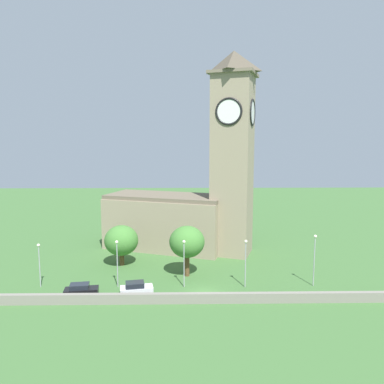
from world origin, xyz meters
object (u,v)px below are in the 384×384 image
at_px(streetlamp_west_end, 39,258).
at_px(streetlamp_west_mid, 117,256).
at_px(church, 192,195).
at_px(tree_riverside_east, 121,241).
at_px(streetlamp_east_mid, 246,256).
at_px(car_black, 81,290).
at_px(tree_riverside_west, 187,242).
at_px(streetlamp_east_end, 315,252).
at_px(streetlamp_central, 184,256).
at_px(car_white, 136,289).

distance_m(streetlamp_west_end, streetlamp_west_mid, 10.78).
distance_m(church, streetlamp_west_mid, 21.95).
height_order(church, streetlamp_west_mid, church).
bearing_deg(tree_riverside_east, streetlamp_east_mid, -27.53).
distance_m(car_black, tree_riverside_west, 16.34).
height_order(streetlamp_west_mid, streetlamp_east_end, streetlamp_east_end).
bearing_deg(streetlamp_west_mid, streetlamp_east_end, -0.15).
relative_size(car_black, streetlamp_west_end, 0.73).
xyz_separation_m(church, tree_riverside_east, (-11.68, -8.85, -6.22)).
relative_size(streetlamp_central, tree_riverside_east, 1.01).
height_order(streetlamp_central, tree_riverside_east, streetlamp_central).
distance_m(car_white, streetlamp_east_mid, 15.44).
bearing_deg(car_white, streetlamp_east_mid, 9.96).
xyz_separation_m(tree_riverside_east, tree_riverside_west, (10.67, -5.14, 1.10)).
distance_m(car_black, streetlamp_east_end, 32.05).
relative_size(car_white, streetlamp_west_mid, 0.68).
bearing_deg(streetlamp_central, car_white, -156.10).
distance_m(car_white, tree_riverside_west, 10.76).
relative_size(car_white, streetlamp_east_end, 0.62).
xyz_separation_m(car_white, streetlamp_west_end, (-13.72, 3.15, 3.29)).
relative_size(car_white, streetlamp_west_end, 0.73).
xyz_separation_m(car_black, streetlamp_west_mid, (4.27, 3.07, 3.63)).
bearing_deg(car_white, streetlamp_west_mid, 134.89).
xyz_separation_m(streetlamp_central, streetlamp_east_mid, (8.49, -0.19, 0.03)).
distance_m(streetlamp_west_mid, tree_riverside_west, 10.59).
bearing_deg(streetlamp_west_mid, tree_riverside_west, 23.76).
bearing_deg(car_white, streetlamp_west_end, 167.08).
relative_size(car_black, car_white, 1.00).
xyz_separation_m(car_white, tree_riverside_west, (6.73, 7.21, 4.30)).
height_order(car_black, streetlamp_east_mid, streetlamp_east_mid).
bearing_deg(tree_riverside_east, car_black, -104.68).
relative_size(car_black, tree_riverside_west, 0.59).
xyz_separation_m(streetlamp_east_end, tree_riverside_west, (-17.71, 4.33, 0.35)).
bearing_deg(car_black, car_white, 0.88).
bearing_deg(tree_riverside_west, streetlamp_east_end, -13.74).
bearing_deg(church, streetlamp_east_end, -47.65).
height_order(car_black, car_white, car_white).
bearing_deg(streetlamp_central, streetlamp_east_mid, -1.31).
xyz_separation_m(car_black, streetlamp_central, (13.51, 2.90, 3.65)).
height_order(streetlamp_west_mid, streetlamp_central, streetlamp_central).
height_order(car_white, streetlamp_west_end, streetlamp_west_end).
height_order(streetlamp_west_end, tree_riverside_east, tree_riverside_east).
relative_size(car_black, streetlamp_west_mid, 0.68).
bearing_deg(tree_riverside_west, streetlamp_west_mid, -156.24).
bearing_deg(streetlamp_central, tree_riverside_east, 136.94).
xyz_separation_m(church, car_black, (-14.94, -21.32, -9.49)).
relative_size(church, car_white, 7.80).
distance_m(car_black, streetlamp_east_mid, 22.47).
relative_size(streetlamp_east_mid, tree_riverside_west, 0.88).
height_order(streetlamp_west_end, tree_riverside_west, tree_riverside_west).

